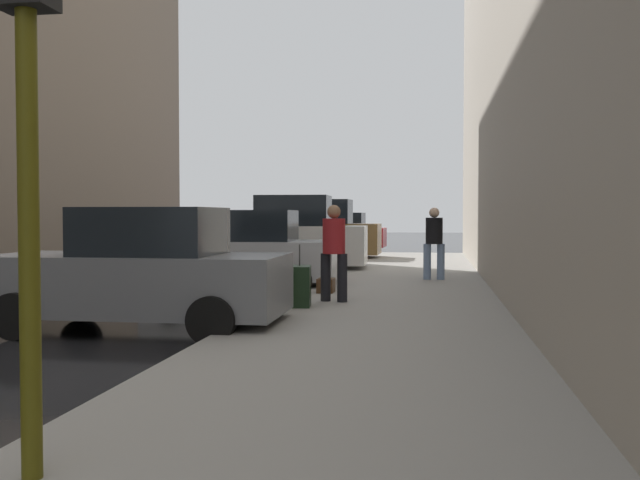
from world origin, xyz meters
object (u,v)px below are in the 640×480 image
(parked_white_van, at_px, (289,237))
(pedestrian_in_jeans, at_px, (434,239))
(parked_silver_sedan, at_px, (245,252))
(pedestrian_in_red_jacket, at_px, (334,248))
(parked_gray_coupe, at_px, (142,273))
(fire_hydrant, at_px, (335,264))
(rolling_suitcase, at_px, (300,286))
(duffel_bag, at_px, (326,285))
(parked_red_hatchback, at_px, (339,234))
(parked_bronze_suv, at_px, (318,233))
(traffic_light, at_px, (27,26))

(parked_white_van, bearing_deg, pedestrian_in_jeans, -37.66)
(parked_silver_sedan, xyz_separation_m, pedestrian_in_red_jacket, (2.42, -2.98, 0.26))
(parked_gray_coupe, relative_size, fire_hydrant, 5.99)
(fire_hydrant, bearing_deg, rolling_suitcase, -88.48)
(pedestrian_in_jeans, xyz_separation_m, duffel_bag, (-2.12, -3.23, -0.81))
(rolling_suitcase, bearing_deg, pedestrian_in_jeans, 67.53)
(parked_red_hatchback, relative_size, pedestrian_in_jeans, 2.48)
(parked_gray_coupe, distance_m, parked_silver_sedan, 5.70)
(parked_bronze_suv, bearing_deg, fire_hydrant, -78.17)
(rolling_suitcase, distance_m, duffel_bag, 2.19)
(parked_gray_coupe, xyz_separation_m, traffic_light, (1.85, -5.94, 1.91))
(parked_red_hatchback, bearing_deg, parked_silver_sedan, -90.00)
(parked_white_van, relative_size, pedestrian_in_jeans, 2.73)
(parked_bronze_suv, xyz_separation_m, parked_red_hatchback, (0.00, 5.96, -0.18))
(duffel_bag, bearing_deg, rolling_suitcase, -93.16)
(parked_white_van, distance_m, rolling_suitcase, 8.87)
(rolling_suitcase, bearing_deg, parked_bronze_suv, 97.90)
(parked_white_van, bearing_deg, rolling_suitcase, -77.29)
(fire_hydrant, height_order, traffic_light, traffic_light)
(parked_silver_sedan, distance_m, parked_red_hatchback, 16.27)
(parked_silver_sedan, relative_size, parked_white_van, 0.91)
(parked_white_van, height_order, parked_red_hatchback, parked_white_van)
(parked_gray_coupe, bearing_deg, parked_bronze_suv, 90.00)
(fire_hydrant, distance_m, traffic_light, 13.52)
(parked_gray_coupe, xyz_separation_m, parked_white_van, (-0.00, 10.61, 0.18))
(parked_red_hatchback, xyz_separation_m, rolling_suitcase, (1.95, -19.99, -0.36))
(parked_gray_coupe, height_order, parked_bronze_suv, parked_bronze_suv)
(parked_silver_sedan, bearing_deg, parked_gray_coupe, -90.00)
(fire_hydrant, bearing_deg, pedestrian_in_red_jacket, -82.43)
(traffic_light, relative_size, rolling_suitcase, 3.46)
(pedestrian_in_red_jacket, bearing_deg, pedestrian_in_jeans, 69.31)
(parked_bronze_suv, distance_m, traffic_light, 22.09)
(rolling_suitcase, bearing_deg, parked_red_hatchback, 95.56)
(pedestrian_in_red_jacket, bearing_deg, parked_gray_coupe, -131.68)
(parked_white_van, bearing_deg, duffel_bag, -72.25)
(parked_red_hatchback, height_order, duffel_bag, parked_red_hatchback)
(parked_bronze_suv, distance_m, fire_hydrant, 8.82)
(traffic_light, distance_m, duffel_bag, 10.39)
(parked_gray_coupe, distance_m, parked_red_hatchback, 21.97)
(parked_white_van, bearing_deg, parked_red_hatchback, 90.00)
(parked_red_hatchback, bearing_deg, fire_hydrant, -82.95)
(fire_hydrant, xyz_separation_m, pedestrian_in_jeans, (2.38, -0.01, 0.61))
(parked_gray_coupe, relative_size, duffel_bag, 9.58)
(rolling_suitcase, xyz_separation_m, duffel_bag, (0.12, 2.17, -0.20))
(parked_bronze_suv, height_order, traffic_light, traffic_light)
(rolling_suitcase, bearing_deg, fire_hydrant, 91.52)
(parked_silver_sedan, relative_size, rolling_suitcase, 4.10)
(parked_silver_sedan, xyz_separation_m, parked_red_hatchback, (0.00, 16.27, 0.00))
(fire_hydrant, distance_m, pedestrian_in_red_jacket, 4.75)
(parked_white_van, height_order, rolling_suitcase, parked_white_van)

